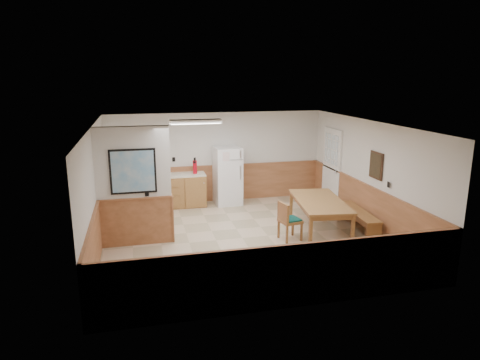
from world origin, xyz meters
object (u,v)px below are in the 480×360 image
object	(u,v)px
dining_bench	(358,215)
soap_bottle	(140,172)
dining_chair	(287,218)
refrigerator	(228,176)
dining_table	(320,204)
fire_extinguisher	(195,167)

from	to	relation	value
dining_bench	soap_bottle	bearing A→B (deg)	154.04
dining_chair	soap_bottle	distance (m)	4.32
refrigerator	soap_bottle	world-z (taller)	refrigerator
soap_bottle	dining_table	bearing A→B (deg)	-35.02
refrigerator	dining_bench	bearing A→B (deg)	-50.14
dining_bench	fire_extinguisher	xyz separation A→B (m)	(-3.40, 2.75, 0.75)
dining_table	soap_bottle	bearing A→B (deg)	153.01
dining_bench	dining_chair	xyz separation A→B (m)	(-1.82, -0.23, 0.15)
refrigerator	dining_table	size ratio (longest dim) A/B	0.75
dining_table	dining_bench	world-z (taller)	dining_table
dining_bench	soap_bottle	size ratio (longest dim) A/B	8.85
dining_bench	fire_extinguisher	world-z (taller)	fire_extinguisher
refrigerator	dining_table	bearing A→B (deg)	-62.19
refrigerator	dining_bench	size ratio (longest dim) A/B	0.94
dining_table	dining_chair	world-z (taller)	dining_chair
fire_extinguisher	soap_bottle	size ratio (longest dim) A/B	2.31
dining_bench	fire_extinguisher	size ratio (longest dim) A/B	3.84
refrigerator	dining_table	world-z (taller)	refrigerator
dining_table	dining_chair	xyz separation A→B (m)	(-0.88, -0.30, -0.17)
dining_bench	fire_extinguisher	distance (m)	4.43
dining_chair	dining_bench	bearing A→B (deg)	-3.76
refrigerator	fire_extinguisher	world-z (taller)	refrigerator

